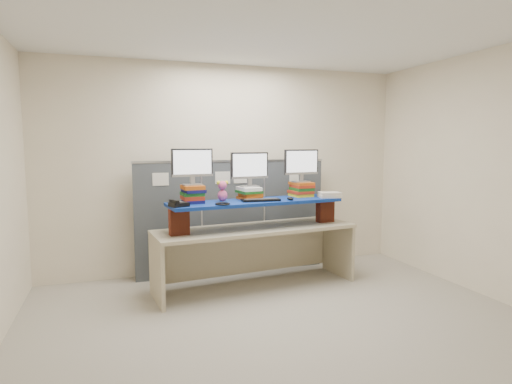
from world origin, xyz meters
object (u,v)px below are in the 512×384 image
object	(u,v)px
desk	(256,239)
monitor_left	(192,165)
monitor_center	(250,167)
desk_phone	(178,204)
keyboard	(261,200)
blue_board	(256,202)
monitor_right	(301,164)

from	to	relation	value
desk	monitor_left	size ratio (longest dim) A/B	5.21
monitor_left	monitor_center	world-z (taller)	monitor_left
monitor_center	desk_phone	bearing A→B (deg)	-165.68
monitor_left	keyboard	bearing A→B (deg)	-15.26
blue_board	monitor_right	world-z (taller)	monitor_right
keyboard	desk_phone	bearing A→B (deg)	-168.28
desk	monitor_right	size ratio (longest dim) A/B	5.21
desk	blue_board	world-z (taller)	blue_board
blue_board	monitor_right	size ratio (longest dim) A/B	4.36
monitor_left	monitor_right	xyz separation A→B (m)	(1.43, 0.15, -0.02)
keyboard	desk_phone	xyz separation A→B (m)	(-0.99, -0.13, 0.01)
blue_board	monitor_center	distance (m)	0.43
keyboard	blue_board	bearing A→B (deg)	112.67
blue_board	monitor_left	distance (m)	0.88
blue_board	keyboard	world-z (taller)	keyboard
monitor_left	desk_phone	distance (m)	0.53
monitor_right	blue_board	bearing A→B (deg)	-170.27
keyboard	desk	bearing A→B (deg)	112.67
desk	blue_board	xyz separation A→B (m)	(0.00, 0.00, 0.46)
monitor_right	keyboard	bearing A→B (deg)	-162.70
blue_board	desk_phone	distance (m)	0.98
monitor_left	keyboard	distance (m)	0.90
desk	keyboard	bearing A→B (deg)	-77.18
blue_board	keyboard	xyz separation A→B (m)	(0.03, -0.09, 0.03)
monitor_center	keyboard	xyz separation A→B (m)	(0.07, -0.20, -0.38)
blue_board	monitor_right	bearing A→B (deg)	9.73
monitor_left	keyboard	size ratio (longest dim) A/B	1.04
monitor_center	desk	bearing A→B (deg)	-75.25
blue_board	monitor_left	bearing A→B (deg)	170.96
monitor_center	monitor_right	xyz separation A→B (m)	(0.72, 0.07, 0.03)
desk	monitor_right	xyz separation A→B (m)	(0.67, 0.19, 0.90)
desk_phone	monitor_right	bearing A→B (deg)	-5.60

